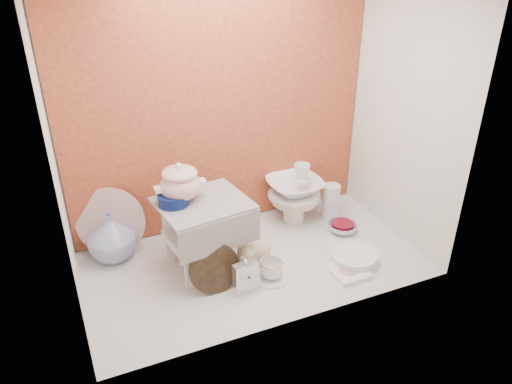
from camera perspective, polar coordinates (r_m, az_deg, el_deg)
ground at (r=2.70m, az=-0.22°, el=-8.18°), size 1.80×1.80×0.00m
niche_shell at (r=2.44m, az=-1.96°, el=12.20°), size 1.86×1.03×1.53m
step_stool at (r=2.58m, az=-6.06°, el=-4.96°), size 0.50×0.44×0.39m
soup_tureen at (r=2.47m, az=-8.90°, el=1.20°), size 0.31×0.31×0.21m
cobalt_bowl at (r=2.47m, az=-9.66°, el=-0.81°), size 0.17×0.17×0.06m
floral_platter at (r=2.81m, az=-16.73°, el=-3.37°), size 0.40×0.25×0.38m
blue_white_vase at (r=2.77m, az=-16.61°, el=-5.04°), size 0.32×0.32×0.27m
lacquer_tray at (r=2.44m, az=-4.89°, el=-8.95°), size 0.26×0.09×0.26m
mantel_clock at (r=2.45m, az=-1.22°, el=-9.76°), size 0.13×0.06×0.19m
plush_pig at (r=2.67m, az=-0.21°, el=-6.74°), size 0.28×0.23×0.15m
teacup_saucer at (r=2.58m, az=1.76°, el=-9.99°), size 0.24×0.24×0.01m
gold_rim_teacup at (r=2.54m, az=1.77°, el=-8.99°), size 0.16×0.16×0.10m
lattice_dish at (r=2.65m, az=10.82°, el=-9.17°), size 0.19×0.19×0.03m
dinner_plate_stack at (r=2.73m, az=11.44°, el=-7.59°), size 0.26×0.26×0.06m
crystal_bowl at (r=2.99m, az=10.09°, el=-4.12°), size 0.22×0.22×0.05m
clear_glass_vase at (r=3.09m, az=8.76°, el=-1.08°), size 0.12×0.12×0.22m
porcelain_tower at (r=2.99m, az=4.53°, el=-0.11°), size 0.37×0.37×0.38m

